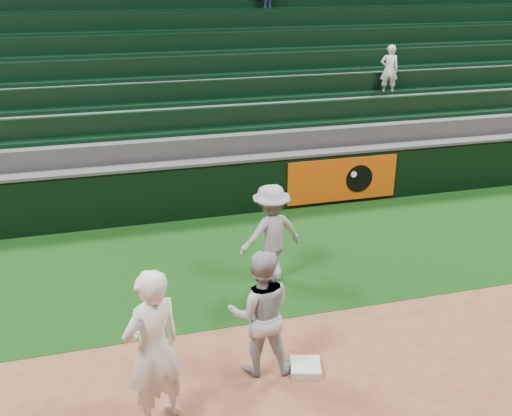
{
  "coord_description": "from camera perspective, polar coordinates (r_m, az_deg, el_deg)",
  "views": [
    {
      "loc": [
        -2.04,
        -6.17,
        4.97
      ],
      "look_at": [
        0.25,
        2.3,
        1.3
      ],
      "focal_mm": 40.0,
      "sensor_mm": 36.0,
      "label": 1
    }
  ],
  "objects": [
    {
      "name": "first_baseman",
      "position": [
        6.73,
        -10.24,
        -13.74
      ],
      "size": [
        0.88,
        0.77,
        2.02
      ],
      "primitive_type": "imported",
      "rotation": [
        0.0,
        0.0,
        3.63
      ],
      "color": "white",
      "rests_on": "ground"
    },
    {
      "name": "field_wall",
      "position": [
        12.34,
        -4.5,
        2.05
      ],
      "size": [
        36.0,
        0.45,
        1.25
      ],
      "color": "black",
      "rests_on": "ground"
    },
    {
      "name": "ground",
      "position": [
        8.18,
        2.62,
        -14.73
      ],
      "size": [
        70.0,
        70.0,
        0.0
      ],
      "primitive_type": "plane",
      "color": "brown",
      "rests_on": "ground"
    },
    {
      "name": "base_coach",
      "position": [
        9.6,
        1.52,
        -2.57
      ],
      "size": [
        1.23,
        0.86,
        1.73
      ],
      "primitive_type": "imported",
      "rotation": [
        0.0,
        0.0,
        3.35
      ],
      "color": "#989BA5",
      "rests_on": "foul_grass"
    },
    {
      "name": "stadium_seating",
      "position": [
        15.63,
        -7.41,
        10.43
      ],
      "size": [
        36.0,
        5.95,
        5.2
      ],
      "color": "#38383B",
      "rests_on": "ground"
    },
    {
      "name": "baserunner",
      "position": [
        7.49,
        0.45,
        -10.41
      ],
      "size": [
        0.96,
        0.81,
        1.76
      ],
      "primitive_type": "imported",
      "rotation": [
        0.0,
        0.0,
        2.97
      ],
      "color": "#AAADB5",
      "rests_on": "ground"
    },
    {
      "name": "foul_grass",
      "position": [
        10.63,
        -2.28,
        -5.18
      ],
      "size": [
        36.0,
        4.2,
        0.01
      ],
      "primitive_type": "cube",
      "color": "black",
      "rests_on": "ground"
    },
    {
      "name": "first_base",
      "position": [
        7.98,
        4.97,
        -15.54
      ],
      "size": [
        0.49,
        0.49,
        0.09
      ],
      "primitive_type": "cube",
      "rotation": [
        0.0,
        0.0,
        -0.28
      ],
      "color": "silver",
      "rests_on": "ground"
    }
  ]
}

